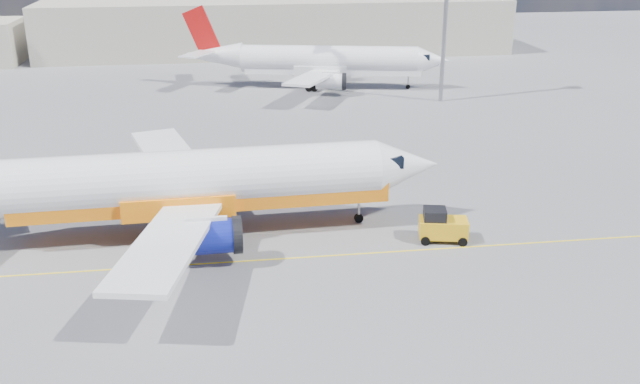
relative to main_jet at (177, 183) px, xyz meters
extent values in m
plane|color=slate|center=(7.19, -7.37, -3.57)|extent=(240.00, 240.00, 0.00)
cube|color=yellow|center=(7.19, -4.37, -3.57)|extent=(70.00, 0.15, 0.01)
cube|color=#B3AD9A|center=(12.19, 67.63, 0.43)|extent=(70.00, 14.00, 8.00)
cylinder|color=white|center=(1.11, 0.04, 0.24)|extent=(23.41, 4.44, 3.60)
cone|color=white|center=(14.86, 0.54, 0.24)|extent=(4.36, 3.75, 3.60)
cube|color=black|center=(13.38, 0.49, 0.82)|extent=(1.89, 2.50, 0.74)
cube|color=orange|center=(1.64, 0.06, -0.98)|extent=(23.38, 3.81, 1.27)
cube|color=white|center=(-0.74, 7.39, -0.71)|extent=(6.77, 13.15, 0.85)
cube|color=white|center=(-0.21, -7.42, -0.71)|extent=(5.94, 13.13, 0.85)
cylinder|color=navy|center=(1.47, 4.82, -1.72)|extent=(3.88, 2.15, 2.01)
cylinder|color=navy|center=(1.81, -4.70, -1.72)|extent=(3.88, 2.15, 2.01)
cylinder|color=black|center=(3.16, 4.88, -1.72)|extent=(0.61, 2.24, 2.22)
cylinder|color=black|center=(3.51, -4.64, -1.72)|extent=(0.61, 2.24, 2.22)
cylinder|color=gray|center=(11.69, 0.43, -2.25)|extent=(0.20, 0.20, 2.22)
cylinder|color=black|center=(11.69, 0.43, -3.27)|extent=(0.60, 0.28, 0.59)
cylinder|color=black|center=(-1.10, 2.50, -3.09)|extent=(0.97, 0.44, 0.95)
cylinder|color=black|center=(-0.91, -2.58, -3.09)|extent=(0.97, 0.44, 0.95)
cylinder|color=white|center=(16.16, 41.94, -0.13)|extent=(21.26, 7.61, 3.25)
cone|color=white|center=(28.32, 39.33, -0.13)|extent=(4.43, 3.98, 3.25)
cone|color=white|center=(2.59, 44.86, 0.21)|extent=(7.20, 4.43, 3.09)
cube|color=black|center=(27.01, 39.61, 0.40)|extent=(2.05, 2.49, 0.67)
cube|color=white|center=(16.62, 41.84, -1.23)|extent=(21.14, 7.04, 1.15)
cube|color=white|center=(16.16, 48.79, -0.99)|extent=(3.43, 11.57, 0.77)
cube|color=white|center=(13.35, 35.70, -0.99)|extent=(7.81, 11.66, 0.77)
cylinder|color=white|center=(17.53, 46.05, -1.90)|extent=(3.75, 2.50, 1.82)
cylinder|color=white|center=(15.72, 37.63, -1.90)|extent=(3.75, 2.50, 1.82)
cylinder|color=black|center=(19.03, 45.73, -1.90)|extent=(0.89, 2.06, 2.01)
cylinder|color=black|center=(17.22, 37.31, -1.90)|extent=(0.89, 2.06, 2.01)
cube|color=#AF0D0D|center=(1.19, 45.16, 3.13)|extent=(4.45, 1.22, 5.97)
cube|color=white|center=(1.84, 48.15, 0.83)|extent=(2.58, 4.97, 0.17)
cube|color=white|center=(0.55, 42.17, 0.83)|extent=(4.22, 5.19, 0.17)
cylinder|color=gray|center=(25.51, 39.93, -2.38)|extent=(0.20, 0.20, 2.01)
cylinder|color=black|center=(25.51, 39.93, -3.30)|extent=(0.57, 0.34, 0.54)
cylinder|color=black|center=(14.77, 44.59, -3.14)|extent=(0.92, 0.54, 0.86)
cylinder|color=black|center=(13.80, 40.10, -3.14)|extent=(0.92, 0.54, 0.86)
cylinder|color=black|center=(15.41, -2.16, -3.28)|extent=(0.61, 0.34, 0.57)
cylinder|color=black|center=(15.08, -3.73, -3.28)|extent=(0.61, 0.34, 0.57)
cylinder|color=black|center=(17.65, -2.63, -3.28)|extent=(0.61, 0.34, 0.57)
cylinder|color=black|center=(17.32, -4.20, -3.28)|extent=(0.61, 0.34, 0.57)
cube|color=gold|center=(16.36, -3.18, -2.71)|extent=(3.24, 2.18, 1.15)
cube|color=black|center=(15.80, -3.06, -1.80)|extent=(1.63, 1.63, 0.69)
cylinder|color=gray|center=(27.49, 33.22, 6.84)|extent=(0.46, 0.46, 20.82)
camera|label=1|loc=(2.88, -42.55, 15.12)|focal=40.00mm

